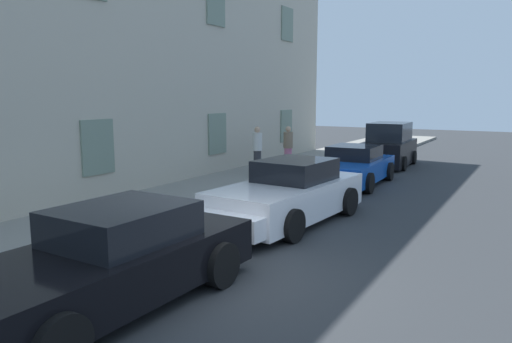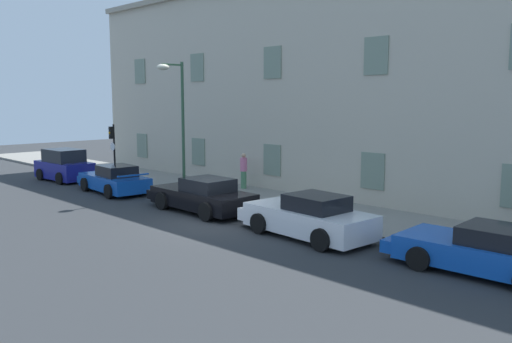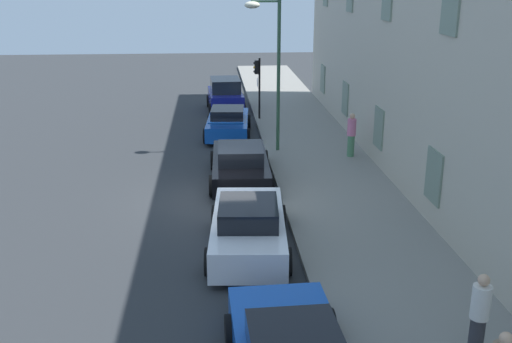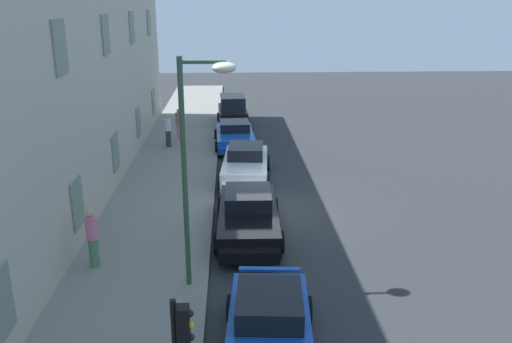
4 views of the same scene
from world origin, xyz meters
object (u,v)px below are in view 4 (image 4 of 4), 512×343
Objects in this scene: pedestrian_strolling at (168,130)px; pedestrian_bystander at (179,123)px; sportscar_tail_end at (235,137)px; pedestrian_admiring at (92,237)px; sportscar_yellow_flank at (248,218)px; sportscar_white_middle at (245,167)px; hatchback_distant at (233,112)px; sportscar_red_lead at (269,336)px; street_lamp at (199,135)px.

pedestrian_strolling is 1.75m from pedestrian_bystander.
sportscar_tail_end is 2.76× the size of pedestrian_strolling.
sportscar_tail_end is 3.44m from pedestrian_bystander.
sportscar_tail_end is at bearing -17.45° from pedestrian_admiring.
sportscar_white_middle is (5.58, -0.06, 0.01)m from sportscar_yellow_flank.
sportscar_white_middle is 9.02m from pedestrian_admiring.
pedestrian_bystander is (-3.70, 2.99, 0.16)m from hatchback_distant.
pedestrian_bystander reaches higher than sportscar_yellow_flank.
pedestrian_strolling reaches higher than sportscar_tail_end.
pedestrian_bystander reaches higher than sportscar_red_lead.
pedestrian_strolling is (17.43, 4.05, 0.43)m from sportscar_red_lead.
hatchback_distant is (10.78, 0.48, 0.20)m from sportscar_white_middle.
pedestrian_bystander is (1.69, -0.42, -0.04)m from pedestrian_strolling.
hatchback_distant is (5.18, 0.09, 0.26)m from sportscar_tail_end.
sportscar_white_middle is 3.01× the size of pedestrian_bystander.
pedestrian_strolling reaches higher than sportscar_red_lead.
pedestrian_admiring is at bearing 175.70° from pedestrian_bystander.
pedestrian_strolling is (10.97, 3.83, 0.41)m from sportscar_yellow_flank.
pedestrian_bystander is at bearing -4.30° from pedestrian_admiring.
hatchback_distant is 6.38m from pedestrian_strolling.
sportscar_tail_end is at bearing -115.63° from pedestrian_bystander.
sportscar_white_middle is 2.88× the size of pedestrian_admiring.
street_lamp is (3.13, 1.55, 3.70)m from sportscar_red_lead.
sportscar_white_middle reaches higher than sportscar_red_lead.
sportscar_white_middle is at bearing -153.91° from pedestrian_bystander.
street_lamp is (-14.51, 1.00, 3.73)m from sportscar_tail_end.
pedestrian_admiring is 1.01× the size of pedestrian_strolling.
sportscar_white_middle is 5.62m from sportscar_tail_end.
street_lamp reaches higher than sportscar_tail_end.
pedestrian_bystander is (14.84, -1.12, -0.05)m from pedestrian_admiring.
pedestrian_bystander is at bearing 64.37° from sportscar_tail_end.
sportscar_red_lead is 12.04m from sportscar_white_middle.
pedestrian_admiring reaches higher than sportscar_tail_end.
pedestrian_bystander is (15.99, 2.09, -3.31)m from street_lamp.
sportscar_tail_end is at bearing -3.93° from street_lamp.
pedestrian_strolling is (13.15, -0.70, -0.01)m from pedestrian_admiring.
sportscar_tail_end is 5.19m from hatchback_distant.
sportscar_red_lead is at bearing -166.92° from pedestrian_strolling.
sportscar_yellow_flank is (6.46, 0.22, 0.03)m from sportscar_red_lead.
hatchback_distant reaches higher than sportscar_white_middle.
sportscar_red_lead is 1.25× the size of hatchback_distant.
sportscar_yellow_flank is at bearing -178.53° from hatchback_distant.
street_lamp is at bearing -172.57° from pedestrian_bystander.
sportscar_red_lead is at bearing -169.25° from pedestrian_bystander.
hatchback_distant is at bearing -12.48° from pedestrian_admiring.
sportscar_red_lead is at bearing -178.22° from sportscar_tail_end.
sportscar_white_middle is (12.04, 0.16, 0.04)m from sportscar_red_lead.
pedestrian_admiring reaches higher than sportscar_white_middle.
sportscar_white_middle reaches higher than sportscar_yellow_flank.
sportscar_white_middle is at bearing -144.20° from pedestrian_strolling.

